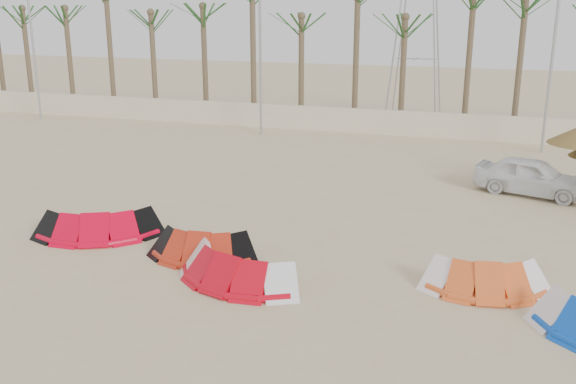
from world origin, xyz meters
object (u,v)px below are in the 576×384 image
(car, at_px, (532,176))
(kite_orange, at_px, (487,272))
(kite_red_left, at_px, (104,221))
(kite_red_mid, at_px, (206,242))
(kite_red_right, at_px, (240,263))

(car, bearing_deg, kite_orange, -171.85)
(kite_red_left, relative_size, kite_red_mid, 1.32)
(kite_red_left, relative_size, car, 1.02)
(kite_red_mid, relative_size, car, 0.77)
(car, bearing_deg, kite_red_left, 140.71)
(kite_orange, bearing_deg, kite_red_right, -167.39)
(kite_red_left, bearing_deg, kite_orange, -2.43)
(kite_red_mid, xyz_separation_m, kite_orange, (7.45, 0.22, 0.00))
(kite_red_left, xyz_separation_m, kite_orange, (11.16, -0.47, -0.00))
(kite_red_mid, distance_m, car, 12.65)
(kite_red_right, height_order, kite_orange, same)
(car, bearing_deg, kite_red_mid, 152.75)
(kite_red_mid, relative_size, kite_red_right, 0.81)
(kite_orange, bearing_deg, kite_red_left, 177.57)
(kite_red_mid, distance_m, kite_red_right, 1.84)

